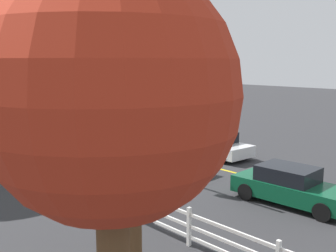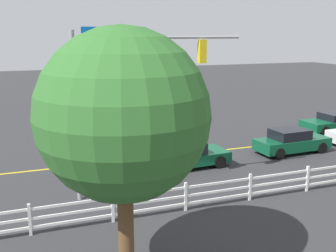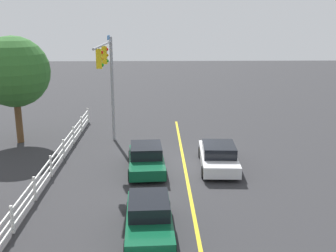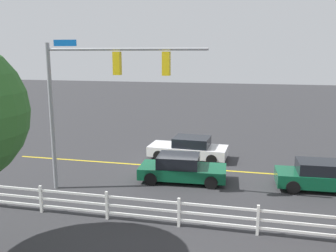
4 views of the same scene
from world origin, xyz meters
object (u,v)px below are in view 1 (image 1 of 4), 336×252
(car_2, at_px, (212,144))
(tree_0, at_px, (110,100))
(tree_2, at_px, (133,145))
(car_3, at_px, (291,186))
(car_0, at_px, (162,156))

(car_2, relative_size, tree_0, 0.77)
(tree_2, bearing_deg, car_3, -86.92)
(tree_0, bearing_deg, tree_2, -41.19)
(car_2, bearing_deg, car_0, 97.07)
(tree_0, bearing_deg, car_2, -52.94)
(car_0, height_order, car_3, car_3)
(car_2, distance_m, tree_0, 18.28)
(car_0, bearing_deg, tree_2, -48.94)
(car_3, distance_m, tree_2, 8.16)
(car_3, xyz_separation_m, tree_2, (-0.41, 7.68, 2.73))
(car_0, xyz_separation_m, car_3, (-6.80, -0.28, 0.01))
(car_3, bearing_deg, car_2, 150.19)
(car_2, xyz_separation_m, tree_2, (-7.50, 11.38, 2.74))
(car_0, relative_size, car_2, 0.92)
(car_3, relative_size, tree_2, 0.91)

